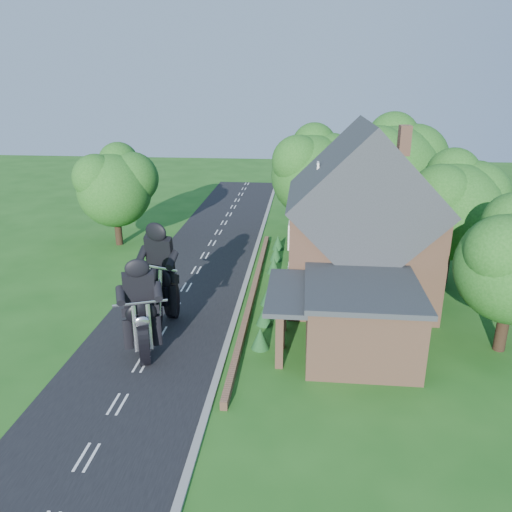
# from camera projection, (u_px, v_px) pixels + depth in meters

# --- Properties ---
(ground) EXTENTS (120.00, 120.00, 0.00)m
(ground) POSITION_uv_depth(u_px,v_px,m) (160.00, 333.00, 25.65)
(ground) COLOR #1F5718
(ground) RESTS_ON ground
(road) EXTENTS (7.00, 80.00, 0.02)m
(road) POSITION_uv_depth(u_px,v_px,m) (160.00, 333.00, 25.65)
(road) COLOR black
(road) RESTS_ON ground
(kerb) EXTENTS (0.30, 80.00, 0.12)m
(kerb) POSITION_uv_depth(u_px,v_px,m) (230.00, 335.00, 25.29)
(kerb) COLOR gray
(kerb) RESTS_ON ground
(garden_wall) EXTENTS (0.30, 22.00, 0.40)m
(garden_wall) POSITION_uv_depth(u_px,v_px,m) (253.00, 294.00, 29.88)
(garden_wall) COLOR #92644A
(garden_wall) RESTS_ON ground
(house) EXTENTS (9.54, 8.64, 10.24)m
(house) POSITION_uv_depth(u_px,v_px,m) (361.00, 225.00, 28.86)
(house) COLOR #92644A
(house) RESTS_ON ground
(annex) EXTENTS (7.05, 5.94, 3.44)m
(annex) POSITION_uv_depth(u_px,v_px,m) (358.00, 318.00, 23.40)
(annex) COLOR #92644A
(annex) RESTS_ON ground
(tree_house_right) EXTENTS (6.51, 6.00, 8.40)m
(tree_house_right) POSITION_uv_depth(u_px,v_px,m) (459.00, 203.00, 30.46)
(tree_house_right) COLOR black
(tree_house_right) RESTS_ON ground
(tree_behind_house) EXTENTS (7.81, 7.20, 10.08)m
(tree_behind_house) POSITION_uv_depth(u_px,v_px,m) (399.00, 165.00, 37.40)
(tree_behind_house) COLOR black
(tree_behind_house) RESTS_ON ground
(tree_behind_left) EXTENTS (6.94, 6.40, 9.16)m
(tree_behind_left) POSITION_uv_depth(u_px,v_px,m) (318.00, 168.00, 39.04)
(tree_behind_left) COLOR black
(tree_behind_left) RESTS_ON ground
(tree_far_road) EXTENTS (6.08, 5.60, 7.84)m
(tree_far_road) POSITION_uv_depth(u_px,v_px,m) (119.00, 184.00, 37.90)
(tree_far_road) COLOR black
(tree_far_road) RESTS_ON ground
(shrub_a) EXTENTS (0.90, 0.90, 1.10)m
(shrub_a) POSITION_uv_depth(u_px,v_px,m) (260.00, 338.00, 24.04)
(shrub_a) COLOR #133C19
(shrub_a) RESTS_ON ground
(shrub_b) EXTENTS (0.90, 0.90, 1.10)m
(shrub_b) POSITION_uv_depth(u_px,v_px,m) (265.00, 315.00, 26.38)
(shrub_b) COLOR #133C19
(shrub_b) RESTS_ON ground
(shrub_c) EXTENTS (0.90, 0.90, 1.10)m
(shrub_c) POSITION_uv_depth(u_px,v_px,m) (268.00, 296.00, 28.73)
(shrub_c) COLOR #133C19
(shrub_c) RESTS_ON ground
(shrub_d) EXTENTS (0.90, 0.90, 1.10)m
(shrub_d) POSITION_uv_depth(u_px,v_px,m) (274.00, 265.00, 33.42)
(shrub_d) COLOR #133C19
(shrub_d) RESTS_ON ground
(shrub_e) EXTENTS (0.90, 0.90, 1.10)m
(shrub_e) POSITION_uv_depth(u_px,v_px,m) (276.00, 253.00, 35.76)
(shrub_e) COLOR #133C19
(shrub_e) RESTS_ON ground
(shrub_f) EXTENTS (0.90, 0.90, 1.10)m
(shrub_f) POSITION_uv_depth(u_px,v_px,m) (278.00, 243.00, 38.11)
(shrub_f) COLOR #133C19
(shrub_f) RESTS_ON ground
(motorcycle_lead) EXTENTS (0.96, 1.65, 1.50)m
(motorcycle_lead) POSITION_uv_depth(u_px,v_px,m) (143.00, 344.00, 23.11)
(motorcycle_lead) COLOR black
(motorcycle_lead) RESTS_ON ground
(motorcycle_follow) EXTENTS (1.02, 1.87, 1.69)m
(motorcycle_follow) POSITION_uv_depth(u_px,v_px,m) (163.00, 309.00, 26.34)
(motorcycle_follow) COLOR black
(motorcycle_follow) RESTS_ON ground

